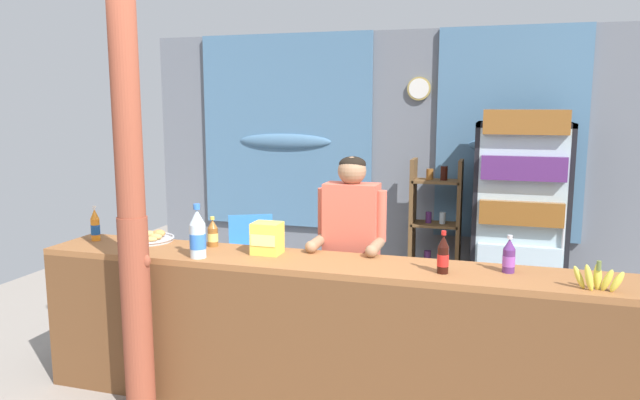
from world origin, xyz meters
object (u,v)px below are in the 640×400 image
timber_post (132,225)px  stall_counter (314,325)px  banana_bunch (598,278)px  pastry_tray (148,238)px  soda_bottle_cola (443,255)px  bottle_shelf_rack (435,229)px  soda_bottle_iced_tea (213,234)px  drink_fridge (520,206)px  plastic_lawn_chair (252,255)px  soda_bottle_orange_soda (95,226)px  snack_box_instant_noodle (267,238)px  shopkeeper (351,243)px  soda_bottle_grape_soda (509,257)px  soda_bottle_water (198,235)px

timber_post → stall_counter: bearing=14.4°
banana_bunch → pastry_tray: bearing=174.1°
pastry_tray → soda_bottle_cola: bearing=-5.8°
bottle_shelf_rack → soda_bottle_iced_tea: (-1.26, -2.14, 0.32)m
pastry_tray → drink_fridge: bearing=36.9°
plastic_lawn_chair → timber_post: bearing=-86.6°
stall_counter → soda_bottle_orange_soda: soda_bottle_orange_soda is taller
plastic_lawn_chair → soda_bottle_cola: size_ratio=3.51×
timber_post → banana_bunch: (2.59, 0.24, -0.17)m
stall_counter → banana_bunch: banana_bunch is taller
soda_bottle_orange_soda → drink_fridge: bearing=34.5°
bottle_shelf_rack → snack_box_instant_noodle: size_ratio=6.85×
pastry_tray → soda_bottle_orange_soda: bearing=-166.2°
shopkeeper → soda_bottle_grape_soda: size_ratio=7.21×
stall_counter → soda_bottle_water: size_ratio=10.83×
shopkeeper → soda_bottle_iced_tea: (-0.88, -0.29, 0.07)m
timber_post → soda_bottle_water: 0.39m
stall_counter → snack_box_instant_noodle: bearing=154.5°
soda_bottle_orange_soda → snack_box_instant_noodle: size_ratio=1.23×
shopkeeper → soda_bottle_cola: shopkeeper is taller
soda_bottle_orange_soda → pastry_tray: size_ratio=0.69×
plastic_lawn_chair → pastry_tray: bearing=-94.9°
stall_counter → pastry_tray: pastry_tray is taller
soda_bottle_water → soda_bottle_orange_soda: soda_bottle_water is taller
drink_fridge → soda_bottle_iced_tea: drink_fridge is taller
banana_bunch → drink_fridge: bearing=98.4°
soda_bottle_water → soda_bottle_grape_soda: size_ratio=1.57×
plastic_lawn_chair → soda_bottle_grape_soda: soda_bottle_grape_soda is taller
stall_counter → drink_fridge: 2.51m
timber_post → soda_bottle_cola: size_ratio=10.12×
soda_bottle_grape_soda → soda_bottle_orange_soda: bearing=-179.9°
soda_bottle_cola → bottle_shelf_rack: bearing=97.0°
soda_bottle_grape_soda → pastry_tray: 2.41m
plastic_lawn_chair → soda_bottle_orange_soda: bearing=-107.2°
stall_counter → soda_bottle_grape_soda: 1.21m
soda_bottle_water → soda_bottle_iced_tea: size_ratio=1.67×
soda_bottle_grape_soda → soda_bottle_iced_tea: 1.90m
drink_fridge → soda_bottle_water: 2.94m
shopkeeper → pastry_tray: (-1.39, -0.28, 0.00)m
soda_bottle_water → pastry_tray: 0.64m
timber_post → soda_bottle_iced_tea: timber_post is taller
timber_post → soda_bottle_grape_soda: timber_post is taller
soda_bottle_cola → pastry_tray: (-2.05, 0.21, -0.08)m
shopkeeper → banana_bunch: size_ratio=6.00×
bottle_shelf_rack → soda_bottle_grape_soda: (0.64, -2.22, 0.33)m
plastic_lawn_chair → shopkeeper: shopkeeper is taller
pastry_tray → banana_bunch: 2.85m
timber_post → bottle_shelf_rack: (1.51, 2.67, -0.47)m
soda_bottle_grape_soda → shopkeeper: bearing=160.0°
soda_bottle_cola → stall_counter: bearing=-175.9°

